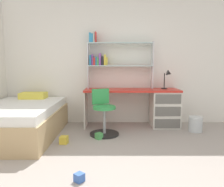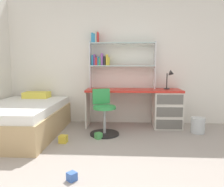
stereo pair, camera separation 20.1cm
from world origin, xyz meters
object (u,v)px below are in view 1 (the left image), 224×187
at_px(swivel_chair, 103,117).
at_px(desk, 156,106).
at_px(toy_block_yellow_2, 64,140).
at_px(bookshelf_hutch, 111,57).
at_px(bed_platform, 20,120).
at_px(toy_block_green_1, 99,136).
at_px(toy_block_blue_0, 79,177).
at_px(desk_lamp, 168,76).
at_px(waste_bin, 195,124).

bearing_deg(swivel_chair, desk, 27.69).
bearing_deg(toy_block_yellow_2, bookshelf_hutch, 58.24).
distance_m(bed_platform, toy_block_green_1, 1.40).
height_order(swivel_chair, toy_block_blue_0, swivel_chair).
relative_size(desk, bed_platform, 0.98).
height_order(desk_lamp, toy_block_green_1, desk_lamp).
distance_m(bed_platform, toy_block_blue_0, 1.97).
bearing_deg(toy_block_blue_0, toy_block_green_1, 84.58).
bearing_deg(desk, toy_block_yellow_2, -148.18).
distance_m(desk, desk_lamp, 0.63).
distance_m(bookshelf_hutch, desk_lamp, 1.22).
height_order(bookshelf_hutch, bed_platform, bookshelf_hutch).
relative_size(bookshelf_hutch, toy_block_yellow_2, 11.11).
distance_m(bookshelf_hutch, waste_bin, 2.10).
xyz_separation_m(bookshelf_hutch, swivel_chair, (-0.12, -0.71, -1.08)).
bearing_deg(toy_block_blue_0, bookshelf_hutch, 82.12).
xyz_separation_m(desk, bookshelf_hutch, (-0.92, 0.16, 0.98)).
height_order(desk, toy_block_blue_0, desk).
distance_m(desk, bookshelf_hutch, 1.35).
relative_size(swivel_chair, toy_block_green_1, 7.84).
bearing_deg(toy_block_green_1, bookshelf_hutch, 78.73).
bearing_deg(bed_platform, desk, 14.94).
height_order(bookshelf_hutch, toy_block_green_1, bookshelf_hutch).
xyz_separation_m(waste_bin, toy_block_blue_0, (-1.91, -1.79, -0.09)).
bearing_deg(toy_block_green_1, bed_platform, 173.94).
relative_size(swivel_chair, waste_bin, 2.89).
distance_m(waste_bin, toy_block_yellow_2, 2.41).
relative_size(bookshelf_hutch, swivel_chair, 1.65).
relative_size(desk_lamp, bed_platform, 0.20).
bearing_deg(desk, toy_block_green_1, -143.92).
distance_m(toy_block_blue_0, toy_block_yellow_2, 1.22).
xyz_separation_m(bed_platform, toy_block_yellow_2, (0.83, -0.36, -0.22)).
relative_size(bookshelf_hutch, waste_bin, 4.76).
bearing_deg(toy_block_green_1, swivel_chair, 75.23).
bearing_deg(toy_block_green_1, desk_lamp, 31.98).
relative_size(desk, toy_block_green_1, 18.27).
bearing_deg(waste_bin, toy_block_blue_0, -136.80).
height_order(desk_lamp, toy_block_blue_0, desk_lamp).
bearing_deg(toy_block_green_1, waste_bin, 13.67).
xyz_separation_m(desk_lamp, toy_block_green_1, (-1.34, -0.84, -0.96)).
relative_size(toy_block_blue_0, toy_block_yellow_2, 0.75).
bearing_deg(desk, swivel_chair, -152.31).
bearing_deg(desk_lamp, bed_platform, -165.73).
height_order(desk, toy_block_yellow_2, desk).
xyz_separation_m(swivel_chair, bed_platform, (-1.44, -0.12, -0.04)).
bearing_deg(bed_platform, waste_bin, 5.20).
height_order(desk_lamp, swivel_chair, desk_lamp).
xyz_separation_m(toy_block_blue_0, toy_block_green_1, (0.13, 1.36, 0.01)).
bearing_deg(bookshelf_hutch, waste_bin, -18.76).
bearing_deg(toy_block_blue_0, bed_platform, 129.62).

